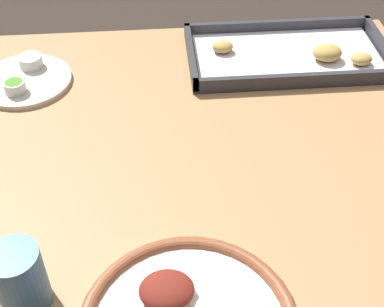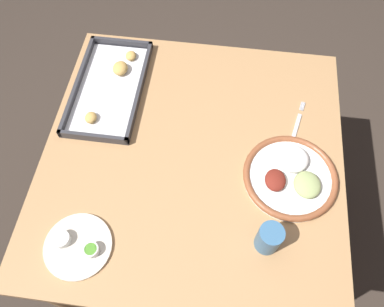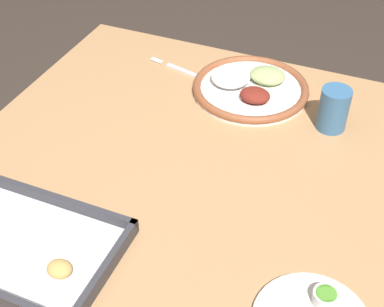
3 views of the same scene
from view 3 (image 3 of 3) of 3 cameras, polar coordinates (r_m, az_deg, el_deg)
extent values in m
cube|color=#AD7F51|center=(1.11, -0.60, -1.58)|extent=(0.94, 0.92, 0.03)
cylinder|color=#AD7F51|center=(1.63, 19.25, -6.16)|extent=(0.06, 0.06, 0.73)
cylinder|color=#AD7F51|center=(1.79, -7.72, 1.18)|extent=(0.06, 0.06, 0.73)
cylinder|color=white|center=(1.31, 6.24, 6.78)|extent=(0.28, 0.28, 0.01)
torus|color=brown|center=(1.31, 6.26, 7.00)|extent=(0.28, 0.28, 0.02)
ellipsoid|color=white|center=(1.31, 4.14, 8.17)|extent=(0.10, 0.10, 0.03)
ellipsoid|color=maroon|center=(1.26, 6.73, 6.20)|extent=(0.07, 0.06, 0.03)
ellipsoid|color=#9EAD6B|center=(1.33, 8.06, 8.25)|extent=(0.09, 0.08, 0.03)
cube|color=silver|center=(1.37, -0.32, 8.58)|extent=(0.14, 0.04, 0.00)
cylinder|color=silver|center=(1.43, -3.63, 9.98)|extent=(0.03, 0.01, 0.00)
cylinder|color=silver|center=(1.43, -3.72, 9.92)|extent=(0.03, 0.01, 0.00)
cylinder|color=silver|center=(1.43, -3.82, 9.86)|extent=(0.03, 0.01, 0.00)
cylinder|color=silver|center=(1.42, -3.91, 9.79)|extent=(0.03, 0.01, 0.00)
cylinder|color=silver|center=(0.89, 14.03, -14.66)|extent=(0.04, 0.04, 0.02)
cylinder|color=#51992D|center=(0.88, 14.12, -14.36)|extent=(0.03, 0.03, 0.01)
cube|color=#333338|center=(1.01, -19.42, -8.70)|extent=(0.42, 0.23, 0.01)
cube|color=silver|center=(1.01, -19.47, -8.55)|extent=(0.39, 0.21, 0.00)
cube|color=#333338|center=(1.05, -16.13, -4.18)|extent=(0.42, 0.01, 0.02)
cube|color=#333338|center=(0.91, -9.36, -12.29)|extent=(0.01, 0.23, 0.02)
ellipsoid|color=tan|center=(0.92, -13.96, -11.86)|extent=(0.04, 0.04, 0.02)
cylinder|color=#38668E|center=(1.20, 14.86, 4.60)|extent=(0.07, 0.07, 0.10)
camera|label=1|loc=(1.42, 14.76, 35.01)|focal=50.00mm
camera|label=2|loc=(0.90, 58.14, 46.13)|focal=35.00mm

